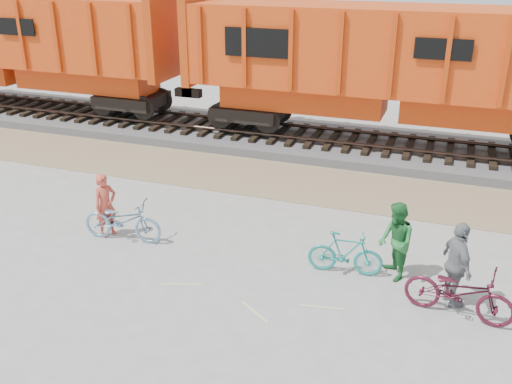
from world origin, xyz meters
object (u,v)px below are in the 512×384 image
bicycle_blue (122,220)px  person_man (396,242)px  hopper_car_center (397,66)px  bicycle_teal (345,253)px  person_woman (457,265)px  hopper_car_left (19,42)px  person_solo (106,205)px  bicycle_maroon (459,292)px

bicycle_blue → person_man: bearing=-92.0°
hopper_car_center → bicycle_teal: size_ratio=8.75×
person_woman → bicycle_teal: bearing=52.0°
hopper_car_left → hopper_car_center: size_ratio=1.00×
bicycle_blue → bicycle_teal: size_ratio=1.22×
hopper_car_left → bicycle_teal: hopper_car_left is taller
bicycle_teal → person_man: 1.08m
hopper_car_left → person_solo: bearing=-41.7°
hopper_car_center → person_solo: size_ratio=8.91×
bicycle_maroon → person_solo: bearing=94.0°
person_solo → person_man: person_man is taller
bicycle_blue → person_solo: 0.58m
person_man → person_woman: person_woman is taller
hopper_car_center → person_woman: hopper_car_center is taller
bicycle_blue → bicycle_maroon: size_ratio=0.96×
hopper_car_left → person_man: hopper_car_left is taller
person_man → bicycle_teal: bearing=-106.5°
hopper_car_left → person_woman: 19.52m
hopper_car_left → bicycle_teal: 17.42m
hopper_car_left → person_woman: hopper_car_left is taller
person_woman → hopper_car_left: bearing=36.5°
bicycle_blue → hopper_car_center: bearing=-37.7°
bicycle_blue → person_man: size_ratio=1.15×
hopper_car_center → bicycle_maroon: 9.66m
bicycle_blue → person_woman: 7.54m
person_man → person_solo: bearing=-114.5°
person_solo → person_man: (6.80, 0.38, 0.06)m
hopper_car_center → bicycle_teal: 8.56m
bicycle_maroon → person_man: 1.71m
bicycle_maroon → person_woman: person_woman is taller
person_solo → person_woman: person_woman is taller
bicycle_teal → bicycle_maroon: 2.47m
person_solo → person_man: 6.81m
hopper_car_left → hopper_car_center: 15.00m
bicycle_blue → person_man: person_man is taller
hopper_car_center → bicycle_blue: bearing=-121.2°
hopper_car_center → person_solo: (-5.63, -8.36, -2.22)m
bicycle_maroon → person_solo: size_ratio=1.29×
hopper_car_center → person_woman: 9.18m
hopper_car_left → person_solo: hopper_car_left is taller
bicycle_blue → bicycle_maroon: bicycle_maroon is taller
bicycle_teal → bicycle_maroon: bicycle_maroon is taller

